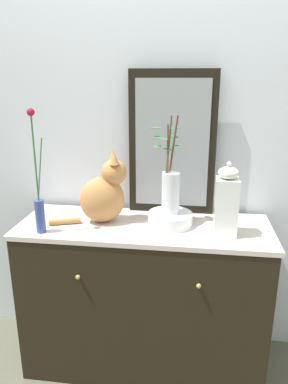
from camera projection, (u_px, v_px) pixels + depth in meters
The scene contains 9 objects.
ground_plane at pixel (144, 360), 2.17m from camera, with size 6.00×6.00×0.00m, color #565646.
wall_back at pixel (151, 133), 2.08m from camera, with size 4.40×0.08×2.60m, color silver.
sideboard at pixel (144, 296), 2.04m from camera, with size 1.32×0.50×0.87m.
mirror_leaning at pixel (172, 144), 1.98m from camera, with size 0.47×0.03×0.78m.
cat_sitting at pixel (104, 194), 1.91m from camera, with size 0.41×0.24×0.38m.
vase_slim_green at pixel (39, 202), 1.78m from camera, with size 0.07×0.05×0.61m.
bowl_porcelain at pixel (170, 219), 1.90m from camera, with size 0.23×0.23×0.07m, color white.
vase_glass_clear at pixel (170, 188), 1.85m from camera, with size 0.17×0.14×0.50m.
jar_lidded_porcelain at pixel (226, 202), 1.75m from camera, with size 0.11×0.11×0.37m.
Camera 1 is at (0.24, -1.76, 1.60)m, focal length 34.16 mm.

